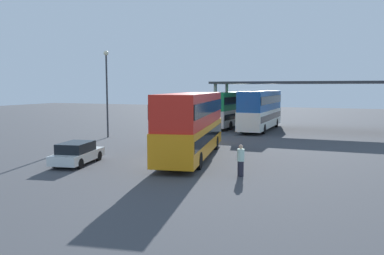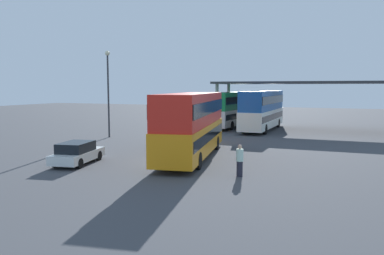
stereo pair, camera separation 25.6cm
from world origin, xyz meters
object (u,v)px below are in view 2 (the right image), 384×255
at_px(double_decker_near_canopy, 233,108).
at_px(lamppost_tall, 108,83).
at_px(double_decker_mid_row, 262,109).
at_px(pedestrian_waiting, 240,161).
at_px(double_decker_main, 192,123).
at_px(parked_hatchback, 77,153).

xyz_separation_m(double_decker_near_canopy, lamppost_tall, (-8.05, -13.56, 2.76)).
relative_size(double_decker_mid_row, pedestrian_waiting, 6.86).
distance_m(double_decker_main, lamppost_tall, 13.19).
height_order(double_decker_near_canopy, double_decker_mid_row, double_decker_mid_row).
relative_size(double_decker_main, pedestrian_waiting, 6.97).
bearing_deg(lamppost_tall, double_decker_mid_row, 43.38).
height_order(double_decker_main, double_decker_near_canopy, double_decker_main).
relative_size(double_decker_main, double_decker_near_canopy, 1.00).
relative_size(double_decker_mid_row, lamppost_tall, 1.44).
bearing_deg(double_decker_near_canopy, lamppost_tall, 153.26).
distance_m(double_decker_main, parked_hatchback, 7.47).
distance_m(double_decker_main, double_decker_near_canopy, 20.47).
distance_m(double_decker_near_canopy, lamppost_tall, 16.01).
distance_m(lamppost_tall, pedestrian_waiting, 19.22).
bearing_deg(pedestrian_waiting, double_decker_near_canopy, 14.60).
height_order(double_decker_near_canopy, lamppost_tall, lamppost_tall).
bearing_deg(parked_hatchback, pedestrian_waiting, -97.75).
relative_size(double_decker_near_canopy, double_decker_mid_row, 1.02).
distance_m(double_decker_near_canopy, pedestrian_waiting, 25.43).
relative_size(lamppost_tall, pedestrian_waiting, 4.75).
relative_size(parked_hatchback, lamppost_tall, 0.54).
bearing_deg(pedestrian_waiting, parked_hatchback, 90.88).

